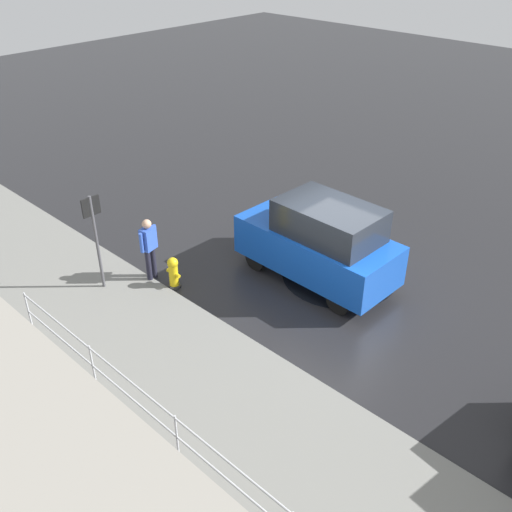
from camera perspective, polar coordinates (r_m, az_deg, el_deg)
The scene contains 8 objects.
ground_plane at distance 13.57m, azimuth 7.84°, elevation -3.61°, with size 60.00×60.00×0.00m, color black.
kerb_strip at distance 11.12m, azimuth -5.51°, elevation -12.62°, with size 24.00×3.20×0.04m, color slate.
moving_hatchback at distance 13.47m, azimuth 6.40°, elevation 1.41°, with size 3.93×1.78×2.06m.
fire_hydrant at distance 13.55m, azimuth -8.26°, elevation -1.66°, with size 0.42×0.31×0.80m.
pedestrian at distance 13.65m, azimuth -10.65°, elevation 1.11°, with size 0.31×0.56×1.62m.
metal_railing at distance 9.43m, azimuth -7.99°, elevation -16.87°, with size 9.60×0.04×1.05m.
sign_post at distance 13.28m, azimuth -15.83°, elevation 2.57°, with size 0.07×0.44×2.40m.
puddle_patch at distance 14.16m, azimuth 8.27°, elevation -1.98°, with size 2.77×2.77×0.01m, color black.
Camera 1 is at (-6.22, 9.26, 7.73)m, focal length 40.00 mm.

